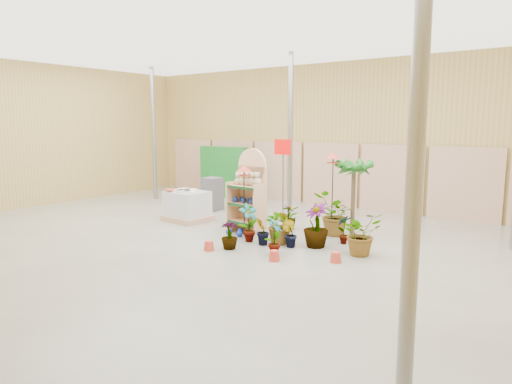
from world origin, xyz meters
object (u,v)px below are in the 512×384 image
display_shelf (250,194)px  pallet_stack (187,206)px  potted_plant_2 (281,224)px  bird_table_front (244,171)px

display_shelf → pallet_stack: display_shelf is taller
display_shelf → potted_plant_2: bearing=-15.5°
display_shelf → pallet_stack: size_ratio=1.69×
display_shelf → pallet_stack: 2.20m
potted_plant_2 → bird_table_front: bearing=175.4°
bird_table_front → potted_plant_2: size_ratio=1.94×
display_shelf → bird_table_front: bearing=-70.6°
bird_table_front → potted_plant_2: (1.08, -0.09, -1.11)m
pallet_stack → bird_table_front: size_ratio=0.72×
display_shelf → potted_plant_2: size_ratio=2.37×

